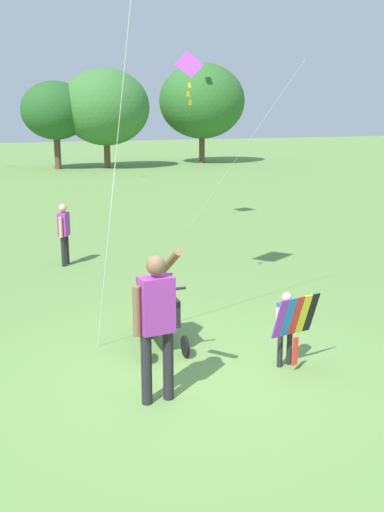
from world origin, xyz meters
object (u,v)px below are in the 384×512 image
object	(u,v)px
person_sitting_far	(64,229)
stroller	(157,305)
person_adult_flyer	(156,315)
kite_green_novelty	(193,74)
child_with_butterfly_kite	(288,322)

from	to	relation	value
person_sitting_far	stroller	bearing A→B (deg)	-86.49
person_adult_flyer	kite_green_novelty	distance (m)	10.37
kite_green_novelty	person_sitting_far	bearing A→B (deg)	-146.25
child_with_butterfly_kite	person_sitting_far	size ratio (longest dim) A/B	0.76
child_with_butterfly_kite	kite_green_novelty	distance (m)	9.73
stroller	kite_green_novelty	distance (m)	9.11
stroller	kite_green_novelty	world-z (taller)	kite_green_novelty
kite_green_novelty	stroller	bearing A→B (deg)	-116.38
stroller	kite_green_novelty	bearing A→B (deg)	63.62
stroller	child_with_butterfly_kite	bearing A→B (deg)	-43.14
child_with_butterfly_kite	person_adult_flyer	world-z (taller)	person_adult_flyer
person_adult_flyer	kite_green_novelty	size ratio (longest dim) A/B	0.37
stroller	kite_green_novelty	size ratio (longest dim) A/B	0.24
child_with_butterfly_kite	person_adult_flyer	distance (m)	1.83
child_with_butterfly_kite	stroller	bearing A→B (deg)	136.86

